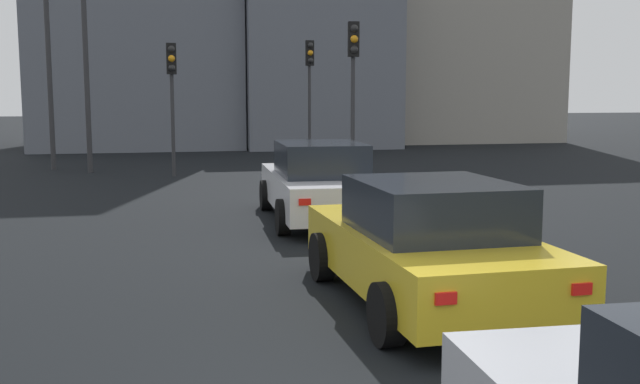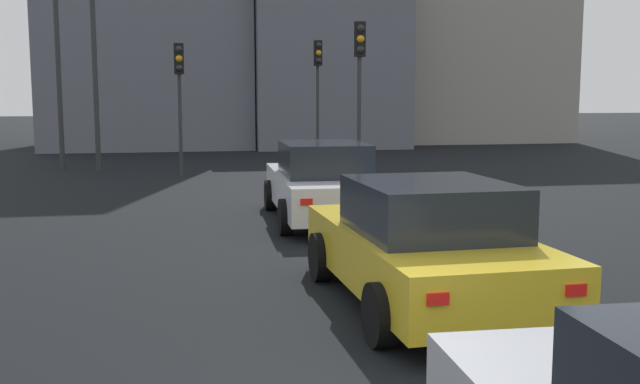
# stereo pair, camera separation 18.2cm
# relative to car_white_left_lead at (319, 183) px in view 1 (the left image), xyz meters

# --- Properties ---
(car_white_left_lead) EXTENTS (4.66, 2.09, 1.53)m
(car_white_left_lead) POSITION_rel_car_white_left_lead_xyz_m (0.00, 0.00, 0.00)
(car_white_left_lead) COLOR silver
(car_white_left_lead) RESTS_ON ground_plane
(car_yellow_left_second) EXTENTS (4.32, 2.15, 1.47)m
(car_yellow_left_second) POSITION_rel_car_white_left_lead_xyz_m (-5.91, -0.02, -0.02)
(car_yellow_left_second) COLOR gold
(car_yellow_left_second) RESTS_ON ground_plane
(traffic_light_near_left) EXTENTS (0.32, 0.28, 4.34)m
(traffic_light_near_left) POSITION_rel_car_white_left_lead_xyz_m (12.67, -2.40, 2.37)
(traffic_light_near_left) COLOR #2D2D30
(traffic_light_near_left) RESTS_ON ground_plane
(traffic_light_near_right) EXTENTS (0.32, 0.30, 4.30)m
(traffic_light_near_right) POSITION_rel_car_white_left_lead_xyz_m (5.15, -2.04, 2.35)
(traffic_light_near_right) COLOR #2D2D30
(traffic_light_near_right) RESTS_ON ground_plane
(traffic_light_far_left) EXTENTS (0.32, 0.29, 3.91)m
(traffic_light_far_left) POSITION_rel_car_white_left_lead_xyz_m (8.46, 2.58, 2.08)
(traffic_light_far_left) COLOR #2D2D30
(traffic_light_far_left) RESTS_ON ground_plane
(street_lamp_kerbside) EXTENTS (0.56, 0.36, 9.01)m
(street_lamp_kerbside) POSITION_rel_car_white_left_lead_xyz_m (11.24, 6.34, 4.45)
(street_lamp_kerbside) COLOR #2D2D30
(street_lamp_kerbside) RESTS_ON ground_plane
(street_lamp_far) EXTENTS (0.56, 0.36, 7.64)m
(street_lamp_far) POSITION_rel_car_white_left_lead_xyz_m (10.16, 5.12, 3.74)
(street_lamp_far) COLOR #2D2D30
(street_lamp_far) RESTS_ON ground_plane
(building_facade_center) EXTENTS (12.75, 6.85, 8.03)m
(building_facade_center) POSITION_rel_car_white_left_lead_xyz_m (23.62, -4.17, 3.27)
(building_facade_center) COLOR slate
(building_facade_center) RESTS_ON ground_plane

